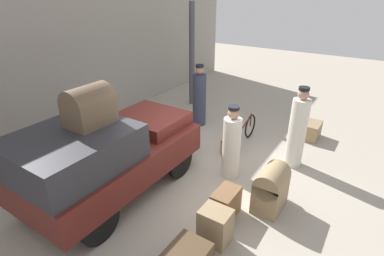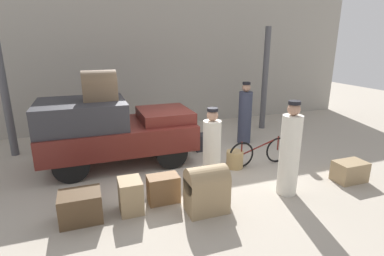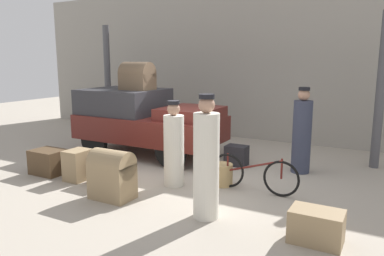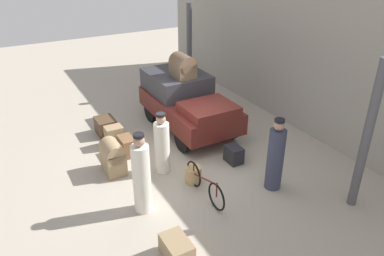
% 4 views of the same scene
% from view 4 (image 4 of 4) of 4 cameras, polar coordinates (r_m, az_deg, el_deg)
% --- Properties ---
extents(ground_plane, '(30.00, 30.00, 0.00)m').
position_cam_4_polar(ground_plane, '(10.25, -1.52, -4.54)').
color(ground_plane, '#A89E8E').
extents(station_building_facade, '(16.00, 0.15, 4.50)m').
position_cam_4_polar(station_building_facade, '(11.63, 16.71, 10.36)').
color(station_building_facade, gray).
rests_on(station_building_facade, ground).
extents(canopy_pillar_left, '(0.19, 0.19, 3.38)m').
position_cam_4_polar(canopy_pillar_left, '(13.95, -0.43, 11.73)').
color(canopy_pillar_left, '#4C4C51').
rests_on(canopy_pillar_left, ground).
extents(canopy_pillar_right, '(0.19, 0.19, 3.38)m').
position_cam_4_polar(canopy_pillar_right, '(8.51, 25.08, -1.30)').
color(canopy_pillar_right, '#4C4C51').
rests_on(canopy_pillar_right, ground).
extents(truck, '(3.59, 1.81, 1.62)m').
position_cam_4_polar(truck, '(11.51, -0.92, 4.21)').
color(truck, black).
rests_on(truck, ground).
extents(bicycle, '(1.66, 0.04, 0.69)m').
position_cam_4_polar(bicycle, '(8.64, 1.93, -8.59)').
color(bicycle, black).
rests_on(bicycle, ground).
extents(wicker_basket, '(0.41, 0.41, 0.41)m').
position_cam_4_polar(wicker_basket, '(9.20, 0.17, -7.07)').
color(wicker_basket, tan).
rests_on(wicker_basket, ground).
extents(conductor_in_dark_uniform, '(0.39, 0.39, 1.88)m').
position_cam_4_polar(conductor_in_dark_uniform, '(8.02, -7.70, -7.35)').
color(conductor_in_dark_uniform, silver).
rests_on(conductor_in_dark_uniform, ground).
extents(porter_carrying_trunk, '(0.38, 0.38, 1.62)m').
position_cam_4_polar(porter_carrying_trunk, '(9.36, -4.60, -2.69)').
color(porter_carrying_trunk, silver).
rests_on(porter_carrying_trunk, ground).
extents(porter_standing_middle, '(0.39, 0.39, 1.81)m').
position_cam_4_polar(porter_standing_middle, '(8.89, 12.60, -4.36)').
color(porter_standing_middle, '#33384C').
rests_on(porter_standing_middle, ground).
extents(trunk_barrel_dark, '(0.72, 0.48, 0.86)m').
position_cam_4_polar(trunk_barrel_dark, '(9.65, -11.95, -4.27)').
color(trunk_barrel_dark, '#937A56').
rests_on(trunk_barrel_dark, ground).
extents(trunk_large_brown, '(0.69, 0.53, 0.51)m').
position_cam_4_polar(trunk_large_brown, '(11.65, -13.02, 0.25)').
color(trunk_large_brown, '#4C3823').
rests_on(trunk_large_brown, ground).
extents(suitcase_small_leather, '(0.68, 0.45, 0.44)m').
position_cam_4_polar(suitcase_small_leather, '(7.27, -2.35, -18.02)').
color(suitcase_small_leather, '#937A56').
rests_on(suitcase_small_leather, ground).
extents(suitcase_tan_flat, '(0.48, 0.36, 0.45)m').
position_cam_4_polar(suitcase_tan_flat, '(10.02, 6.37, -4.02)').
color(suitcase_tan_flat, '#232328').
rests_on(suitcase_tan_flat, ground).
extents(trunk_umber_medium, '(0.40, 0.48, 0.61)m').
position_cam_4_polar(trunk_umber_medium, '(10.90, -11.74, -1.26)').
color(trunk_umber_medium, '#937A56').
rests_on(trunk_umber_medium, ground).
extents(trunk_wicker_pale, '(0.58, 0.36, 0.53)m').
position_cam_4_polar(trunk_wicker_pale, '(10.42, -9.91, -2.74)').
color(trunk_wicker_pale, brown).
rests_on(trunk_wicker_pale, ground).
extents(trunk_on_truck_roof, '(0.77, 0.57, 0.69)m').
position_cam_4_polar(trunk_on_truck_roof, '(11.32, -1.43, 9.37)').
color(trunk_on_truck_roof, brown).
rests_on(trunk_on_truck_roof, truck).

